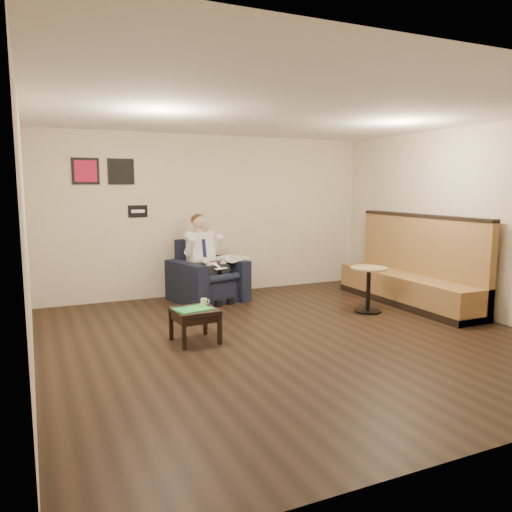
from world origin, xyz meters
name	(u,v)px	position (x,y,z in m)	size (l,w,h in m)	color
ground	(291,338)	(0.00, 0.00, 0.00)	(6.00, 6.00, 0.00)	black
wall_back	(211,215)	(0.00, 3.00, 1.40)	(6.00, 0.02, 2.80)	beige
wall_front	(500,261)	(0.00, -3.00, 1.40)	(6.00, 0.02, 2.80)	beige
wall_left	(26,239)	(-3.00, 0.00, 1.40)	(0.02, 6.00, 2.80)	beige
wall_right	(470,221)	(3.00, 0.00, 1.40)	(0.02, 6.00, 2.80)	beige
ceiling	(294,112)	(0.00, 0.00, 2.80)	(6.00, 6.00, 0.02)	white
seating_sign	(138,211)	(-1.30, 2.98, 1.50)	(0.32, 0.02, 0.20)	black
art_print_left	(86,171)	(-2.10, 2.98, 2.15)	(0.42, 0.03, 0.42)	#B61637
art_print_right	(121,172)	(-1.55, 2.98, 2.15)	(0.42, 0.03, 0.42)	black
armchair	(208,271)	(-0.28, 2.42, 0.51)	(1.05, 1.05, 1.01)	black
seated_man	(212,261)	(-0.24, 2.30, 0.69)	(0.66, 0.99, 1.39)	white
lap_papers	(216,266)	(-0.22, 2.19, 0.62)	(0.23, 0.33, 0.01)	white
newspaper	(232,258)	(0.16, 2.43, 0.69)	(0.44, 0.55, 0.01)	silver
side_table	(195,325)	(-1.17, 0.34, 0.21)	(0.52, 0.52, 0.42)	black
green_folder	(193,309)	(-1.20, 0.32, 0.43)	(0.42, 0.30, 0.01)	green
coffee_mug	(204,302)	(-1.01, 0.46, 0.47)	(0.08, 0.08, 0.09)	white
smartphone	(194,306)	(-1.13, 0.49, 0.43)	(0.13, 0.07, 0.01)	black
banquette	(408,261)	(2.59, 0.82, 0.72)	(0.67, 2.81, 1.44)	olive
cafe_table	(368,290)	(1.70, 0.67, 0.35)	(0.56, 0.56, 0.69)	#A38758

